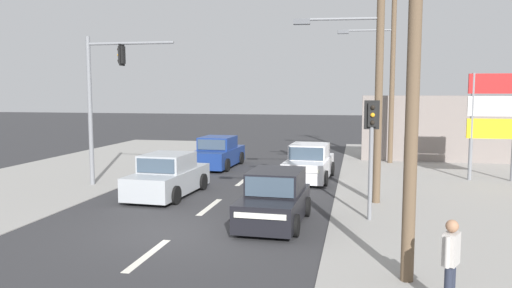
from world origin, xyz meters
The scene contains 18 objects.
ground_plane centered at (0.00, 0.00, 0.00)m, with size 140.00×140.00×0.00m, color #303033.
lane_dash_near centered at (0.00, -2.00, 0.00)m, with size 0.20×2.40×0.01m, color silver.
lane_dash_mid centered at (0.00, 3.00, 0.00)m, with size 0.20×2.40×0.01m, color silver.
lane_dash_far centered at (0.00, 8.00, 0.00)m, with size 0.20×2.40×0.01m, color silver.
kerb_right_verge centered at (9.00, 2.00, 0.01)m, with size 10.00×44.00×0.02m, color gray.
kerb_left_verge centered at (-8.50, 4.00, 0.01)m, with size 8.00×40.00×0.02m, color gray.
utility_pole_foreground_right centered at (5.64, -2.48, 4.90)m, with size 3.78×0.36×9.09m.
utility_pole_midground_right centered at (5.28, 4.68, 4.68)m, with size 3.78×0.50×8.65m.
utility_pole_background_right centered at (6.37, 14.72, 5.23)m, with size 3.78×0.56×9.74m.
traffic_signal_mast centered at (-5.32, 5.83, 3.83)m, with size 3.69×0.44×6.00m.
pedestal_signal_right_kerb centered at (5.16, 2.26, 2.42)m, with size 0.44×0.30×3.56m.
shopping_plaza_sign centered at (10.39, 10.06, 2.98)m, with size 2.10×0.16×4.60m.
shopfront_wall_far centered at (11.00, 16.00, 1.80)m, with size 12.00×1.00×3.60m, color gray.
hatchback_oncoming_near centered at (2.44, 1.40, 0.70)m, with size 1.87×3.69×1.53m.
sedan_oncoming_mid centered at (-2.03, 4.47, 0.70)m, with size 2.06×4.32×1.56m.
sedan_receding_far centered at (-2.14, 11.54, 0.70)m, with size 2.00×4.29×1.56m.
sedan_crossing_left centered at (2.73, 8.82, 0.70)m, with size 2.06×4.32×1.56m.
pedestrian_at_kerb centered at (6.38, -3.76, 0.93)m, with size 0.35×0.52×1.63m.
Camera 1 is at (4.75, -12.60, 3.81)m, focal length 35.00 mm.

